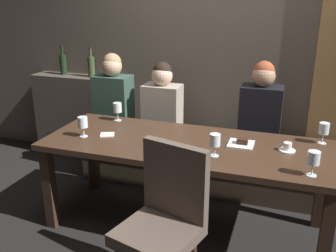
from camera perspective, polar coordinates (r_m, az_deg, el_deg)
ground at (r=3.24m, az=2.54°, el=-14.73°), size 9.00×9.00×0.00m
back_wall_tiled at (r=3.89m, az=8.09°, el=14.48°), size 6.00×0.12×3.00m
back_counter at (r=4.49m, az=-12.82°, el=1.45°), size 1.10×0.28×0.95m
dining_table at (r=2.93m, az=2.73°, el=-4.10°), size 2.20×0.84×0.74m
banquette_bench at (r=3.72m, az=5.63°, el=-6.02°), size 2.50×0.44×0.45m
chair_near_side at (r=2.34m, az=-0.44°, el=-13.15°), size 0.54×0.54×0.98m
diner_redhead at (r=3.82m, az=-8.28°, el=4.34°), size 0.36×0.24×0.83m
diner_bearded at (r=3.66m, az=-0.88°, el=3.38°), size 0.36×0.24×0.77m
diner_far_end at (r=3.45m, az=13.83°, el=2.36°), size 0.36×0.24×0.83m
wine_bottle_dark_red at (r=4.48m, az=-15.55°, el=9.04°), size 0.08×0.08×0.33m
wine_bottle_pale_label at (r=4.27m, az=-11.52°, el=8.89°), size 0.08×0.08×0.33m
wine_glass_end_right at (r=3.07m, az=22.47°, el=-0.48°), size 0.08×0.08×0.16m
wine_glass_near_right at (r=3.39m, az=-7.64°, el=2.65°), size 0.08×0.08×0.16m
wine_glass_center_front at (r=2.63m, az=7.10°, el=-2.19°), size 0.08×0.08×0.16m
wine_glass_center_back at (r=2.50m, az=21.14°, el=-4.68°), size 0.08×0.08×0.16m
wine_glass_far_left at (r=3.05m, az=-12.74°, el=0.42°), size 0.08×0.08×0.16m
espresso_cup at (r=2.87m, az=17.57°, el=-3.11°), size 0.12×0.12×0.06m
dessert_plate at (r=2.90m, az=11.03°, el=-2.52°), size 0.19×0.19×0.05m
folded_napkin at (r=3.08m, az=-9.16°, el=-1.30°), size 0.14×0.14×0.01m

